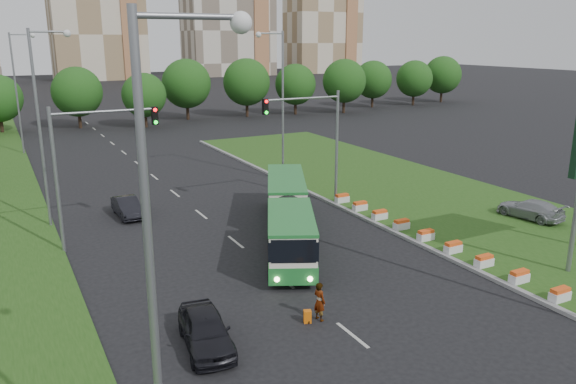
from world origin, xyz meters
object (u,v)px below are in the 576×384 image
traffic_mast_median (317,131)px  traffic_mast_left (86,154)px  car_left_far (127,207)px  shopping_trolley (307,317)px  pedestrian (319,301)px  articulated_bus (283,214)px  car_left_near (206,330)px  car_median (530,209)px

traffic_mast_median → traffic_mast_left: size_ratio=1.00×
traffic_mast_median → car_left_far: bearing=162.3°
traffic_mast_left → shopping_trolley: (6.31, -13.26, -5.08)m
car_left_far → pedestrian: bearing=-79.3°
shopping_trolley → articulated_bus: bearing=90.0°
articulated_bus → shopping_trolley: articulated_bus is taller
car_left_far → pedestrian: (3.93, -18.19, 0.20)m
traffic_mast_median → traffic_mast_left: bearing=-176.2°
articulated_bus → car_left_near: size_ratio=3.56×
traffic_mast_left → car_left_far: traffic_mast_left is taller
traffic_mast_left → articulated_bus: (10.10, -3.71, -3.85)m
car_median → traffic_mast_left: bearing=-26.4°
traffic_mast_left → car_median: traffic_mast_left is taller
traffic_mast_median → car_median: (10.66, -9.17, -4.58)m
traffic_mast_left → traffic_mast_median: bearing=3.8°
traffic_mast_left → car_left_far: size_ratio=2.06×
pedestrian → articulated_bus: bearing=-30.0°
traffic_mast_left → pedestrian: bearing=-62.7°
traffic_mast_median → pedestrian: traffic_mast_median is taller
traffic_mast_median → car_left_far: (-12.22, 3.90, -4.71)m
articulated_bus → shopping_trolley: (-3.79, -9.55, -1.24)m
traffic_mast_left → car_left_far: (2.94, 4.90, -4.71)m
car_left_far → car_median: car_median is taller
car_left_near → car_median: 24.39m
traffic_mast_median → traffic_mast_left: (-15.16, -1.00, 0.00)m
articulated_bus → shopping_trolley: 10.35m
car_left_near → shopping_trolley: (4.38, -0.15, -0.45)m
car_left_near → pedestrian: size_ratio=2.49×
shopping_trolley → traffic_mast_left: bearing=137.1°
car_median → car_left_near: bearing=2.8°
shopping_trolley → traffic_mast_median: bearing=79.8°
car_left_near → shopping_trolley: 4.41m
car_left_near → traffic_mast_left: bearing=106.3°
articulated_bus → car_left_near: (-8.17, -9.40, -0.79)m
traffic_mast_median → car_left_near: (-13.23, -14.11, -4.64)m
traffic_mast_median → car_left_far: traffic_mast_median is taller
traffic_mast_left → car_median: size_ratio=1.87×
traffic_mast_median → car_median: bearing=-40.7°
car_left_near → car_median: (23.88, 4.94, 0.06)m
car_median → traffic_mast_median: bearing=-49.6°
car_left_near → pedestrian: pedestrian is taller
pedestrian → shopping_trolley: size_ratio=3.14×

